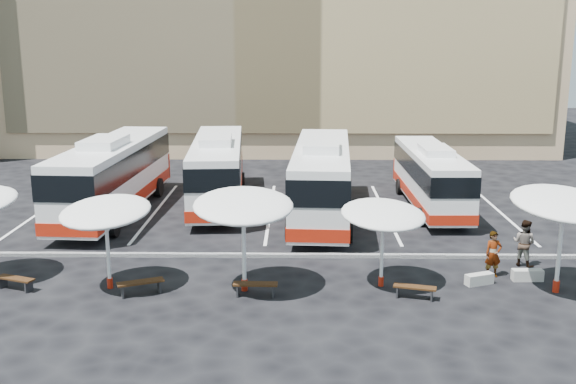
{
  "coord_description": "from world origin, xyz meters",
  "views": [
    {
      "loc": [
        1.4,
        -26.13,
        9.0
      ],
      "look_at": [
        1.0,
        3.0,
        2.2
      ],
      "focal_mm": 42.0,
      "sensor_mm": 36.0,
      "label": 1
    }
  ],
  "objects_px": {
    "sunshade_1": "(105,212)",
    "wood_bench_2": "(255,286)",
    "wood_bench_1": "(141,284)",
    "wood_bench_0": "(15,280)",
    "bus_3": "(431,175)",
    "wood_bench_3": "(415,289)",
    "sunshade_4": "(564,204)",
    "bus_2": "(322,177)",
    "passenger_0": "(493,254)",
    "sunshade_2": "(243,206)",
    "conc_bench_1": "(527,275)",
    "sunshade_3": "(383,215)",
    "conc_bench_0": "(479,279)",
    "bus_1": "(218,168)",
    "passenger_1": "(525,243)",
    "bus_0": "(113,173)"
  },
  "relations": [
    {
      "from": "sunshade_4",
      "to": "bus_3",
      "type": "bearing_deg",
      "value": 100.31
    },
    {
      "from": "passenger_1",
      "to": "sunshade_2",
      "type": "bearing_deg",
      "value": 57.23
    },
    {
      "from": "sunshade_1",
      "to": "wood_bench_1",
      "type": "distance_m",
      "value": 2.86
    },
    {
      "from": "sunshade_3",
      "to": "conc_bench_0",
      "type": "distance_m",
      "value": 4.44
    },
    {
      "from": "wood_bench_0",
      "to": "wood_bench_1",
      "type": "bearing_deg",
      "value": -5.14
    },
    {
      "from": "bus_1",
      "to": "sunshade_4",
      "type": "xyz_separation_m",
      "value": [
        13.63,
        -12.92,
        1.28
      ]
    },
    {
      "from": "passenger_0",
      "to": "sunshade_3",
      "type": "bearing_deg",
      "value": -174.56
    },
    {
      "from": "bus_3",
      "to": "wood_bench_3",
      "type": "relative_size",
      "value": 7.07
    },
    {
      "from": "sunshade_1",
      "to": "passenger_0",
      "type": "xyz_separation_m",
      "value": [
        14.28,
        1.4,
        -1.97
      ]
    },
    {
      "from": "conc_bench_1",
      "to": "sunshade_1",
      "type": "bearing_deg",
      "value": -176.34
    },
    {
      "from": "sunshade_4",
      "to": "conc_bench_0",
      "type": "relative_size",
      "value": 4.35
    },
    {
      "from": "wood_bench_0",
      "to": "passenger_0",
      "type": "height_order",
      "value": "passenger_0"
    },
    {
      "from": "bus_0",
      "to": "wood_bench_0",
      "type": "bearing_deg",
      "value": -90.62
    },
    {
      "from": "sunshade_1",
      "to": "passenger_0",
      "type": "relative_size",
      "value": 2.28
    },
    {
      "from": "bus_1",
      "to": "passenger_1",
      "type": "xyz_separation_m",
      "value": [
        13.38,
        -10.12,
        -1.02
      ]
    },
    {
      "from": "sunshade_1",
      "to": "wood_bench_3",
      "type": "bearing_deg",
      "value": -4.45
    },
    {
      "from": "wood_bench_3",
      "to": "sunshade_4",
      "type": "bearing_deg",
      "value": 7.56
    },
    {
      "from": "bus_1",
      "to": "sunshade_4",
      "type": "relative_size",
      "value": 2.63
    },
    {
      "from": "bus_3",
      "to": "passenger_0",
      "type": "bearing_deg",
      "value": -88.72
    },
    {
      "from": "wood_bench_1",
      "to": "conc_bench_1",
      "type": "distance_m",
      "value": 14.31
    },
    {
      "from": "passenger_0",
      "to": "conc_bench_1",
      "type": "bearing_deg",
      "value": -26.99
    },
    {
      "from": "wood_bench_2",
      "to": "bus_3",
      "type": "bearing_deg",
      "value": 56.06
    },
    {
      "from": "bus_2",
      "to": "bus_0",
      "type": "bearing_deg",
      "value": 179.63
    },
    {
      "from": "conc_bench_1",
      "to": "wood_bench_3",
      "type": "bearing_deg",
      "value": -157.91
    },
    {
      "from": "bus_3",
      "to": "wood_bench_1",
      "type": "bearing_deg",
      "value": -135.71
    },
    {
      "from": "bus_3",
      "to": "wood_bench_2",
      "type": "relative_size",
      "value": 6.86
    },
    {
      "from": "bus_2",
      "to": "wood_bench_1",
      "type": "height_order",
      "value": "bus_2"
    },
    {
      "from": "sunshade_1",
      "to": "wood_bench_2",
      "type": "bearing_deg",
      "value": -7.46
    },
    {
      "from": "sunshade_2",
      "to": "sunshade_4",
      "type": "distance_m",
      "value": 11.2
    },
    {
      "from": "passenger_0",
      "to": "bus_0",
      "type": "bearing_deg",
      "value": 143.05
    },
    {
      "from": "conc_bench_0",
      "to": "conc_bench_1",
      "type": "bearing_deg",
      "value": 12.61
    },
    {
      "from": "bus_0",
      "to": "sunshade_3",
      "type": "xyz_separation_m",
      "value": [
        12.55,
        -10.35,
        0.63
      ]
    },
    {
      "from": "conc_bench_1",
      "to": "bus_1",
      "type": "bearing_deg",
      "value": 137.84
    },
    {
      "from": "bus_2",
      "to": "conc_bench_0",
      "type": "distance_m",
      "value": 11.07
    },
    {
      "from": "bus_3",
      "to": "conc_bench_0",
      "type": "height_order",
      "value": "bus_3"
    },
    {
      "from": "wood_bench_1",
      "to": "conc_bench_0",
      "type": "distance_m",
      "value": 12.36
    },
    {
      "from": "bus_2",
      "to": "passenger_0",
      "type": "bearing_deg",
      "value": -50.62
    },
    {
      "from": "wood_bench_0",
      "to": "wood_bench_1",
      "type": "relative_size",
      "value": 0.91
    },
    {
      "from": "sunshade_4",
      "to": "wood_bench_1",
      "type": "relative_size",
      "value": 2.8
    },
    {
      "from": "sunshade_2",
      "to": "wood_bench_0",
      "type": "distance_m",
      "value": 8.76
    },
    {
      "from": "sunshade_4",
      "to": "passenger_0",
      "type": "distance_m",
      "value": 3.38
    },
    {
      "from": "sunshade_1",
      "to": "sunshade_4",
      "type": "relative_size",
      "value": 0.87
    },
    {
      "from": "conc_bench_1",
      "to": "passenger_0",
      "type": "height_order",
      "value": "passenger_0"
    },
    {
      "from": "bus_0",
      "to": "conc_bench_0",
      "type": "bearing_deg",
      "value": -28.77
    },
    {
      "from": "sunshade_3",
      "to": "conc_bench_0",
      "type": "height_order",
      "value": "sunshade_3"
    },
    {
      "from": "sunshade_1",
      "to": "bus_0",
      "type": "bearing_deg",
      "value": 103.86
    },
    {
      "from": "sunshade_3",
      "to": "passenger_1",
      "type": "bearing_deg",
      "value": 21.05
    },
    {
      "from": "sunshade_2",
      "to": "wood_bench_1",
      "type": "xyz_separation_m",
      "value": [
        -3.66,
        -0.44,
        -2.77
      ]
    },
    {
      "from": "sunshade_2",
      "to": "sunshade_4",
      "type": "relative_size",
      "value": 0.87
    },
    {
      "from": "bus_2",
      "to": "sunshade_2",
      "type": "height_order",
      "value": "bus_2"
    }
  ]
}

